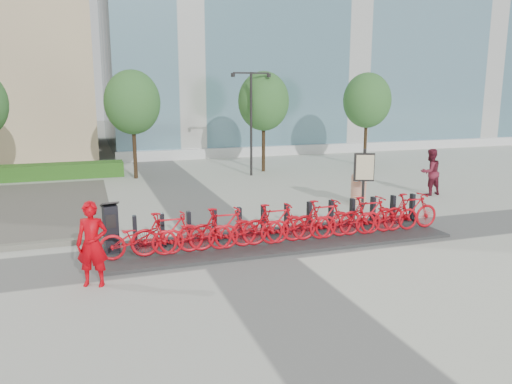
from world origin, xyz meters
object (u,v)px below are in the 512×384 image
object	(u,v)px
bike_0	(138,238)
kiosk	(111,228)
worker_red	(92,244)
construction_barrel	(359,189)
pedestrian	(430,172)
map_sign	(364,170)

from	to	relation	value
bike_0	kiosk	distance (m)	0.88
worker_red	construction_barrel	size ratio (longest dim) A/B	1.71
bike_0	kiosk	xyz separation A→B (m)	(-0.62, 0.62, 0.15)
worker_red	pedestrian	size ratio (longest dim) A/B	1.00
kiosk	construction_barrel	distance (m)	9.53
kiosk	map_sign	bearing A→B (deg)	4.90
pedestrian	construction_barrel	size ratio (longest dim) A/B	1.71
pedestrian	construction_barrel	distance (m)	3.61
pedestrian	map_sign	bearing A→B (deg)	13.70
kiosk	map_sign	world-z (taller)	map_sign
worker_red	map_sign	bearing A→B (deg)	44.07
bike_0	worker_red	xyz separation A→B (m)	(-1.09, -1.33, 0.35)
bike_0	kiosk	bearing A→B (deg)	44.84
kiosk	bike_0	bearing A→B (deg)	-55.07
kiosk	worker_red	bearing A→B (deg)	-113.58
bike_0	kiosk	size ratio (longest dim) A/B	1.41
kiosk	construction_barrel	world-z (taller)	kiosk
bike_0	construction_barrel	xyz separation A→B (m)	(8.38, 3.77, -0.04)
bike_0	worker_red	distance (m)	1.75
bike_0	construction_barrel	bearing A→B (deg)	-65.77
kiosk	construction_barrel	bearing A→B (deg)	9.41
bike_0	construction_barrel	world-z (taller)	construction_barrel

